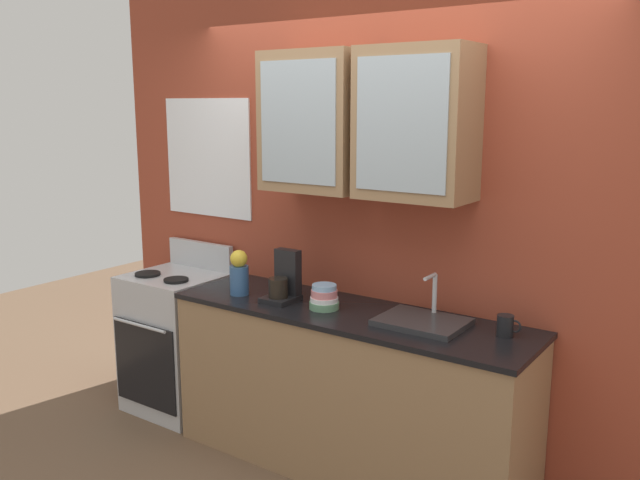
{
  "coord_description": "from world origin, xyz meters",
  "views": [
    {
      "loc": [
        1.88,
        -2.95,
        2.02
      ],
      "look_at": [
        -0.19,
        0.0,
        1.29
      ],
      "focal_mm": 37.85,
      "sensor_mm": 36.0,
      "label": 1
    }
  ],
  "objects_px": {
    "sink_faucet": "(422,321)",
    "vase": "(239,273)",
    "cup_near_sink": "(506,326)",
    "coffee_maker": "(284,282)",
    "stove_range": "(176,341)",
    "bowl_stack": "(324,297)"
  },
  "relations": [
    {
      "from": "sink_faucet",
      "to": "vase",
      "type": "height_order",
      "value": "vase"
    },
    {
      "from": "cup_near_sink",
      "to": "coffee_maker",
      "type": "relative_size",
      "value": 0.41
    },
    {
      "from": "vase",
      "to": "cup_near_sink",
      "type": "xyz_separation_m",
      "value": [
        1.54,
        0.19,
        -0.08
      ]
    },
    {
      "from": "stove_range",
      "to": "coffee_maker",
      "type": "distance_m",
      "value": 1.1
    },
    {
      "from": "bowl_stack",
      "to": "cup_near_sink",
      "type": "xyz_separation_m",
      "value": [
        0.97,
        0.14,
        -0.01
      ]
    },
    {
      "from": "sink_faucet",
      "to": "vase",
      "type": "bearing_deg",
      "value": -174.16
    },
    {
      "from": "coffee_maker",
      "to": "bowl_stack",
      "type": "bearing_deg",
      "value": 0.68
    },
    {
      "from": "coffee_maker",
      "to": "sink_faucet",
      "type": "bearing_deg",
      "value": 4.35
    },
    {
      "from": "bowl_stack",
      "to": "cup_near_sink",
      "type": "bearing_deg",
      "value": 8.11
    },
    {
      "from": "stove_range",
      "to": "cup_near_sink",
      "type": "bearing_deg",
      "value": 2.65
    },
    {
      "from": "stove_range",
      "to": "sink_faucet",
      "type": "relative_size",
      "value": 2.54
    },
    {
      "from": "vase",
      "to": "cup_near_sink",
      "type": "bearing_deg",
      "value": 7.16
    },
    {
      "from": "stove_range",
      "to": "cup_near_sink",
      "type": "height_order",
      "value": "stove_range"
    },
    {
      "from": "vase",
      "to": "coffee_maker",
      "type": "height_order",
      "value": "coffee_maker"
    },
    {
      "from": "vase",
      "to": "coffee_maker",
      "type": "distance_m",
      "value": 0.29
    },
    {
      "from": "bowl_stack",
      "to": "vase",
      "type": "height_order",
      "value": "vase"
    },
    {
      "from": "stove_range",
      "to": "bowl_stack",
      "type": "distance_m",
      "value": 1.33
    },
    {
      "from": "vase",
      "to": "stove_range",
      "type": "bearing_deg",
      "value": 172.08
    },
    {
      "from": "bowl_stack",
      "to": "cup_near_sink",
      "type": "height_order",
      "value": "bowl_stack"
    },
    {
      "from": "vase",
      "to": "coffee_maker",
      "type": "relative_size",
      "value": 0.92
    },
    {
      "from": "stove_range",
      "to": "cup_near_sink",
      "type": "xyz_separation_m",
      "value": [
        2.19,
        0.1,
        0.51
      ]
    },
    {
      "from": "sink_faucet",
      "to": "stove_range",
      "type": "bearing_deg",
      "value": -179.22
    }
  ]
}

